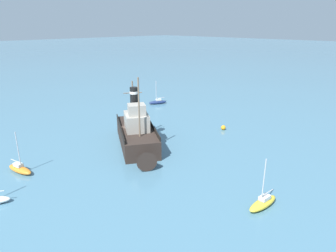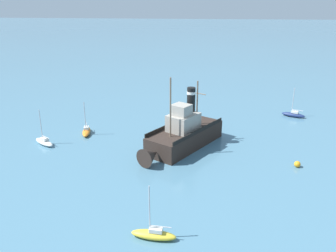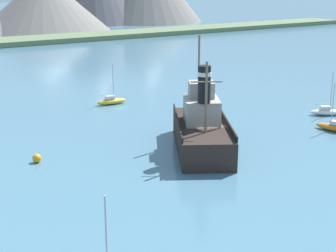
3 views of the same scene
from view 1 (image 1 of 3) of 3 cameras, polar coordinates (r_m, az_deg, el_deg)
ground_plane at (r=42.49m, az=-6.50°, el=-3.20°), size 600.00×600.00×0.00m
old_tugboat at (r=40.73m, az=-5.91°, el=-1.42°), size 10.36×14.06×9.90m
sailboat_yellow at (r=29.49m, az=17.65°, el=-13.74°), size 3.88×1.41×4.90m
sailboat_orange at (r=37.90m, az=-26.38°, el=-7.31°), size 1.92×3.95×4.90m
sailboat_navy at (r=62.79m, az=-1.98°, el=4.62°), size 3.91×2.62×4.90m
mooring_buoy at (r=48.02m, az=10.50°, el=-0.30°), size 0.74×0.74×0.74m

